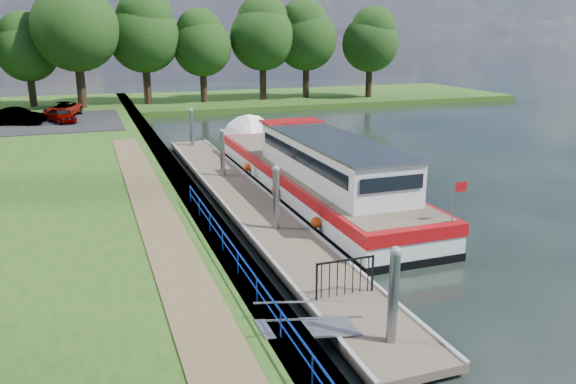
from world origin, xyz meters
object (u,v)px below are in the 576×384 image
object	(u,v)px
pontoon	(246,202)
car_a	(61,115)
barge	(306,171)
car_b	(17,116)
car_d	(63,109)

from	to	relation	value
pontoon	car_a	bearing A→B (deg)	109.53
pontoon	car_a	xyz separation A→B (m)	(-8.62, 24.32, 1.24)
barge	car_b	xyz separation A→B (m)	(-15.41, 22.98, 0.42)
car_a	car_d	world-z (taller)	car_d
car_b	pontoon	bearing A→B (deg)	-135.80
pontoon	car_b	world-z (taller)	car_b
pontoon	car_d	size ratio (longest dim) A/B	6.68
pontoon	car_a	distance (m)	25.83
pontoon	car_b	size ratio (longest dim) A/B	7.37
pontoon	barge	size ratio (longest dim) A/B	1.42
car_a	car_b	size ratio (longest dim) A/B	0.85
car_a	car_d	size ratio (longest dim) A/B	0.77
car_a	car_b	bearing A→B (deg)	155.50
car_b	car_d	world-z (taller)	car_b
barge	car_b	distance (m)	27.67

